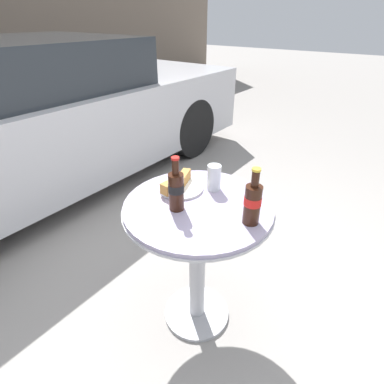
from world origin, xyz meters
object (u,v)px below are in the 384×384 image
(cola_bottle_right, at_px, (176,189))
(parked_car, at_px, (38,118))
(lunch_plate_near, at_px, (179,185))
(bistro_table, at_px, (198,237))
(drinking_glass, at_px, (214,179))
(cola_bottle_left, at_px, (253,202))

(cola_bottle_right, bearing_deg, parked_car, 76.22)
(lunch_plate_near, bearing_deg, bistro_table, -109.17)
(cola_bottle_right, relative_size, drinking_glass, 1.94)
(cola_bottle_left, distance_m, parked_car, 2.52)
(bistro_table, relative_size, cola_bottle_right, 3.07)
(drinking_glass, xyz_separation_m, parked_car, (0.29, 2.20, -0.17))
(bistro_table, height_order, drinking_glass, drinking_glass)
(drinking_glass, bearing_deg, bistro_table, -173.62)
(cola_bottle_right, bearing_deg, bistro_table, -31.16)
(cola_bottle_left, relative_size, lunch_plate_near, 1.13)
(drinking_glass, distance_m, lunch_plate_near, 0.17)
(cola_bottle_right, distance_m, parked_car, 2.24)
(drinking_glass, bearing_deg, cola_bottle_left, -116.68)
(cola_bottle_right, bearing_deg, cola_bottle_left, -71.17)
(bistro_table, relative_size, parked_car, 0.18)
(cola_bottle_left, xyz_separation_m, cola_bottle_right, (-0.10, 0.31, 0.00))
(bistro_table, relative_size, cola_bottle_left, 3.07)
(cola_bottle_left, xyz_separation_m, lunch_plate_near, (0.03, 0.40, -0.08))
(lunch_plate_near, bearing_deg, drinking_glass, -52.65)
(lunch_plate_near, bearing_deg, parked_car, 79.27)
(cola_bottle_left, bearing_deg, lunch_plate_near, 85.07)
(cola_bottle_right, bearing_deg, drinking_glass, -8.42)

